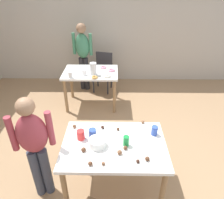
% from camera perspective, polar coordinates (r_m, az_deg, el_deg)
% --- Properties ---
extents(ground_plane, '(6.40, 6.40, 0.00)m').
position_cam_1_polar(ground_plane, '(3.06, 2.97, -20.37)').
color(ground_plane, '#9E7A56').
extents(wall_back, '(6.40, 0.10, 2.60)m').
position_cam_1_polar(wall_back, '(5.23, 2.22, 18.84)').
color(wall_back, '#BCB2A3').
rests_on(wall_back, ground_plane).
extents(dining_table_near, '(1.17, 0.81, 0.75)m').
position_cam_1_polar(dining_table_near, '(2.47, 0.54, -13.62)').
color(dining_table_near, white).
rests_on(dining_table_near, ground_plane).
extents(dining_table_far, '(1.06, 0.72, 0.75)m').
position_cam_1_polar(dining_table_far, '(4.21, -5.77, 6.15)').
color(dining_table_far, white).
rests_on(dining_table_far, ground_plane).
extents(chair_far_table, '(0.48, 0.48, 0.87)m').
position_cam_1_polar(chair_far_table, '(4.91, -2.42, 8.16)').
color(chair_far_table, '#2D2D33').
rests_on(chair_far_table, ground_plane).
extents(person_girl_near, '(0.45, 0.27, 1.38)m').
position_cam_1_polar(person_girl_near, '(2.46, -20.36, -11.04)').
color(person_girl_near, '#383D4C').
rests_on(person_girl_near, ground_plane).
extents(person_adult_far, '(0.46, 0.25, 1.53)m').
position_cam_1_polar(person_adult_far, '(4.81, -7.94, 12.73)').
color(person_adult_far, '#28282D').
rests_on(person_adult_far, ground_plane).
extents(mixing_bowl, '(0.19, 0.19, 0.09)m').
position_cam_1_polar(mixing_bowl, '(2.36, -3.98, -11.59)').
color(mixing_bowl, white).
rests_on(mixing_bowl, dining_table_near).
extents(soda_can, '(0.07, 0.07, 0.12)m').
position_cam_1_polar(soda_can, '(2.35, 3.85, -11.17)').
color(soda_can, '#198438').
rests_on(soda_can, dining_table_near).
extents(fork_near, '(0.17, 0.02, 0.01)m').
position_cam_1_polar(fork_near, '(2.58, 4.49, -8.50)').
color(fork_near, silver).
rests_on(fork_near, dining_table_near).
extents(cup_near_0, '(0.08, 0.08, 0.12)m').
position_cam_1_polar(cup_near_0, '(2.45, -5.29, -9.22)').
color(cup_near_0, '#3351B2').
rests_on(cup_near_0, dining_table_near).
extents(cup_near_1, '(0.09, 0.09, 0.12)m').
position_cam_1_polar(cup_near_1, '(2.46, -8.49, -9.46)').
color(cup_near_1, red).
rests_on(cup_near_1, dining_table_near).
extents(cup_near_2, '(0.07, 0.07, 0.11)m').
position_cam_1_polar(cup_near_2, '(2.54, 11.47, -8.28)').
color(cup_near_2, '#3351B2').
rests_on(cup_near_2, dining_table_near).
extents(cake_ball_0, '(0.04, 0.04, 0.04)m').
position_cam_1_polar(cake_ball_0, '(2.65, -10.19, -7.16)').
color(cake_ball_0, brown).
rests_on(cake_ball_0, dining_table_near).
extents(cake_ball_1, '(0.05, 0.05, 0.05)m').
position_cam_1_polar(cake_ball_1, '(2.27, 2.08, -14.16)').
color(cake_ball_1, brown).
rests_on(cake_ball_1, dining_table_near).
extents(cake_ball_2, '(0.05, 0.05, 0.05)m').
position_cam_1_polar(cake_ball_2, '(2.33, 3.68, -12.96)').
color(cake_ball_2, brown).
rests_on(cake_ball_2, dining_table_near).
extents(cake_ball_3, '(0.05, 0.05, 0.05)m').
position_cam_1_polar(cake_ball_3, '(2.24, 9.59, -15.57)').
color(cake_ball_3, brown).
rests_on(cake_ball_3, dining_table_near).
extents(cake_ball_4, '(0.04, 0.04, 0.04)m').
position_cam_1_polar(cake_ball_4, '(2.57, 1.63, -8.01)').
color(cake_ball_4, brown).
rests_on(cake_ball_4, dining_table_near).
extents(cake_ball_5, '(0.04, 0.04, 0.04)m').
position_cam_1_polar(cake_ball_5, '(2.21, 7.05, -16.31)').
color(cake_ball_5, '#3D2319').
rests_on(cake_ball_5, dining_table_near).
extents(cake_ball_6, '(0.05, 0.05, 0.05)m').
position_cam_1_polar(cake_ball_6, '(2.18, -5.92, -16.94)').
color(cake_ball_6, brown).
rests_on(cake_ball_6, dining_table_near).
extents(cake_ball_7, '(0.05, 0.05, 0.05)m').
position_cam_1_polar(cake_ball_7, '(2.32, -7.74, -13.36)').
color(cake_ball_7, brown).
rests_on(cake_ball_7, dining_table_near).
extents(cake_ball_8, '(0.04, 0.04, 0.04)m').
position_cam_1_polar(cake_ball_8, '(2.60, -2.58, -7.53)').
color(cake_ball_8, '#3D2319').
rests_on(cake_ball_8, dining_table_near).
extents(cake_ball_9, '(0.04, 0.04, 0.04)m').
position_cam_1_polar(cake_ball_9, '(2.18, -2.37, -17.00)').
color(cake_ball_9, brown).
rests_on(cake_ball_9, dining_table_near).
extents(cake_ball_10, '(0.04, 0.04, 0.04)m').
position_cam_1_polar(cake_ball_10, '(2.71, 8.42, -6.10)').
color(cake_ball_10, brown).
rests_on(cake_ball_10, dining_table_near).
extents(pitcher_far, '(0.13, 0.13, 0.24)m').
position_cam_1_polar(pitcher_far, '(3.97, -5.11, 8.28)').
color(pitcher_far, white).
rests_on(pitcher_far, dining_table_far).
extents(cup_far_0, '(0.07, 0.07, 0.12)m').
position_cam_1_polar(cup_far_0, '(3.93, -11.24, 6.56)').
color(cup_far_0, white).
rests_on(cup_far_0, dining_table_far).
extents(cup_far_1, '(0.09, 0.09, 0.10)m').
position_cam_1_polar(cup_far_1, '(4.01, -7.52, 7.24)').
color(cup_far_1, white).
rests_on(cup_far_1, dining_table_far).
extents(donut_far_0, '(0.13, 0.13, 0.04)m').
position_cam_1_polar(donut_far_0, '(4.31, -2.38, 8.77)').
color(donut_far_0, pink).
rests_on(donut_far_0, dining_table_far).
extents(donut_far_1, '(0.14, 0.14, 0.04)m').
position_cam_1_polar(donut_far_1, '(3.91, -1.27, 6.45)').
color(donut_far_1, white).
rests_on(donut_far_1, dining_table_far).
extents(donut_far_2, '(0.11, 0.11, 0.03)m').
position_cam_1_polar(donut_far_2, '(3.87, -4.76, 6.05)').
color(donut_far_2, gold).
rests_on(donut_far_2, dining_table_far).
extents(donut_far_3, '(0.14, 0.14, 0.04)m').
position_cam_1_polar(donut_far_3, '(4.16, -0.12, 7.99)').
color(donut_far_3, pink).
rests_on(donut_far_3, dining_table_far).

